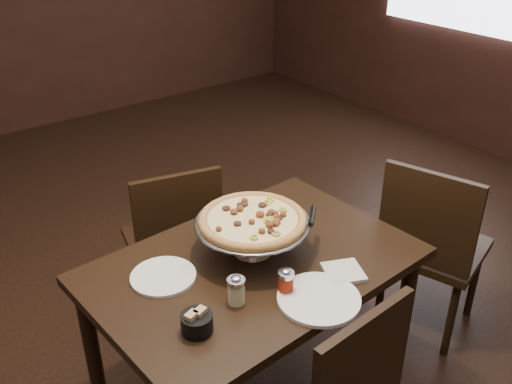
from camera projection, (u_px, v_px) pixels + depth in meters
room at (253, 63)px, 1.84m from camera, size 6.04×7.04×2.84m
dining_table at (254, 283)px, 2.09m from camera, size 1.19×0.83×0.72m
pizza_stand at (253, 220)px, 2.03m from camera, size 0.42×0.42×0.17m
parmesan_shaker at (236, 290)px, 1.83m from camera, size 0.06×0.06×0.10m
pepper_flake_shaker at (286, 282)px, 1.87m from camera, size 0.05×0.05×0.10m
packet_caddy at (197, 322)px, 1.72m from camera, size 0.10×0.10×0.08m
napkin_stack at (343, 272)px, 1.98m from camera, size 0.17×0.17×0.01m
plate_left at (163, 276)px, 1.96m from camera, size 0.23×0.23×0.01m
plate_near at (319, 299)px, 1.85m from camera, size 0.27×0.27×0.01m
serving_spatula at (312, 216)px, 2.06m from camera, size 0.17×0.17×0.02m
chair_far at (174, 239)px, 2.64m from camera, size 0.48×0.48×0.85m
chair_side at (431, 244)px, 2.56m from camera, size 0.52×0.52×0.89m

